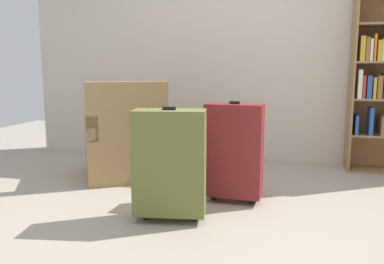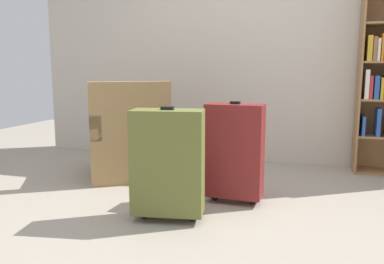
% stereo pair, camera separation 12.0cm
% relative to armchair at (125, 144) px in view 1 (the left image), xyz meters
% --- Properties ---
extents(ground_plane, '(8.66, 8.66, 0.00)m').
position_rel_armchair_xyz_m(ground_plane, '(0.94, -0.90, -0.32)').
color(ground_plane, '#9E9384').
extents(back_wall, '(4.95, 0.10, 2.60)m').
position_rel_armchair_xyz_m(back_wall, '(0.94, 1.05, 0.98)').
color(back_wall, beige).
rests_on(back_wall, ground).
extents(armchair, '(0.96, 0.96, 0.90)m').
position_rel_armchair_xyz_m(armchair, '(0.00, 0.00, 0.00)').
color(armchair, '#9E7A4C').
rests_on(armchair, ground).
extents(mug, '(0.12, 0.08, 0.10)m').
position_rel_armchair_xyz_m(mug, '(0.61, -0.15, -0.27)').
color(mug, '#1959A5').
rests_on(mug, ground).
extents(suitcase_olive, '(0.50, 0.30, 0.76)m').
position_rel_armchair_xyz_m(suitcase_olive, '(0.73, -0.93, 0.08)').
color(suitcase_olive, brown).
rests_on(suitcase_olive, ground).
extents(suitcase_dark_red, '(0.43, 0.22, 0.77)m').
position_rel_armchair_xyz_m(suitcase_dark_red, '(1.09, -0.45, 0.08)').
color(suitcase_dark_red, maroon).
rests_on(suitcase_dark_red, ground).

